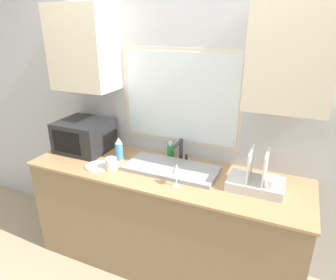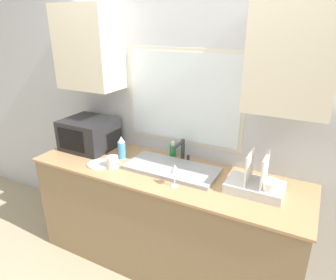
# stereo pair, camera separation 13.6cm
# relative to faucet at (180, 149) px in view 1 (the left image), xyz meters

# --- Properties ---
(countertop) EXTENTS (2.22, 0.68, 0.90)m
(countertop) POSITION_rel_faucet_xyz_m (-0.05, -0.20, -0.57)
(countertop) COLOR #8C7251
(countertop) RESTS_ON ground_plane
(wall_back) EXTENTS (6.00, 0.38, 2.60)m
(wall_back) POSITION_rel_faucet_xyz_m (-0.05, 0.12, 0.37)
(wall_back) COLOR silver
(wall_back) RESTS_ON ground_plane
(sink_basin) EXTENTS (0.73, 0.34, 0.03)m
(sink_basin) POSITION_rel_faucet_xyz_m (-0.00, -0.17, -0.10)
(sink_basin) COLOR #9EA0A5
(sink_basin) RESTS_ON countertop
(faucet) EXTENTS (0.08, 0.19, 0.19)m
(faucet) POSITION_rel_faucet_xyz_m (0.00, 0.00, 0.00)
(faucet) COLOR #333338
(faucet) RESTS_ON countertop
(microwave) EXTENTS (0.44, 0.40, 0.27)m
(microwave) POSITION_rel_faucet_xyz_m (-0.88, -0.11, 0.02)
(microwave) COLOR #232326
(microwave) RESTS_ON countertop
(dish_rack) EXTENTS (0.38, 0.24, 0.29)m
(dish_rack) POSITION_rel_faucet_xyz_m (0.66, -0.20, -0.06)
(dish_rack) COLOR silver
(dish_rack) RESTS_ON countertop
(spray_bottle) EXTENTS (0.07, 0.07, 0.20)m
(spray_bottle) POSITION_rel_faucet_xyz_m (-0.49, -0.16, -0.02)
(spray_bottle) COLOR #4C99D8
(spray_bottle) RESTS_ON countertop
(soap_bottle) EXTENTS (0.05, 0.05, 0.14)m
(soap_bottle) POSITION_rel_faucet_xyz_m (-0.11, 0.06, -0.06)
(soap_bottle) COLOR #268C3F
(soap_bottle) RESTS_ON countertop
(mug_near_sink) EXTENTS (0.13, 0.09, 0.10)m
(mug_near_sink) POSITION_rel_faucet_xyz_m (-0.44, -0.35, -0.07)
(mug_near_sink) COLOR white
(mug_near_sink) RESTS_ON countertop
(wine_glass) EXTENTS (0.06, 0.06, 0.17)m
(wine_glass) POSITION_rel_faucet_xyz_m (0.12, -0.38, 0.01)
(wine_glass) COLOR silver
(wine_glass) RESTS_ON countertop
(small_plate) EXTENTS (0.20, 0.20, 0.01)m
(small_plate) POSITION_rel_faucet_xyz_m (-0.57, -0.36, -0.11)
(small_plate) COLOR white
(small_plate) RESTS_ON countertop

